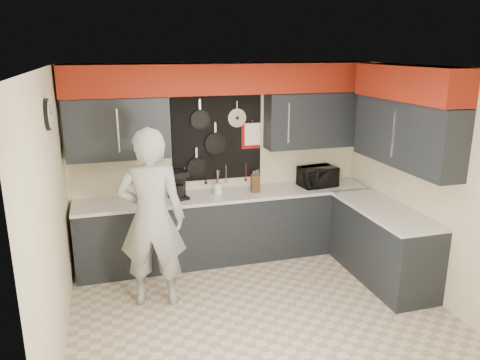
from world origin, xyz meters
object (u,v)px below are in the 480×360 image
object	(u,v)px
microwave	(318,177)
knife_block	(255,183)
coffee_maker	(178,184)
person	(152,219)
utensil_crock	(218,188)

from	to	relation	value
microwave	knife_block	size ratio (longest dim) A/B	2.05
knife_block	coffee_maker	bearing A→B (deg)	-174.64
microwave	person	bearing A→B (deg)	-166.75
utensil_crock	microwave	bearing A→B (deg)	-1.60
person	knife_block	bearing A→B (deg)	-135.84
utensil_crock	person	bearing A→B (deg)	-135.94
microwave	coffee_maker	size ratio (longest dim) A/B	1.37
coffee_maker	person	distance (m)	1.00
coffee_maker	person	bearing A→B (deg)	-131.67
knife_block	utensil_crock	bearing A→B (deg)	-179.79
coffee_maker	knife_block	bearing A→B (deg)	-17.47
knife_block	utensil_crock	size ratio (longest dim) A/B	1.67
person	utensil_crock	bearing A→B (deg)	-122.61
microwave	person	xyz separation A→B (m)	(-2.37, -0.89, -0.06)
knife_block	utensil_crock	xyz separation A→B (m)	(-0.50, 0.06, -0.05)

